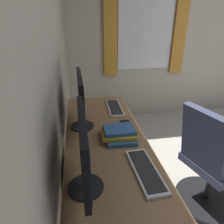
{
  "coord_description": "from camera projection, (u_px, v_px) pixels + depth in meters",
  "views": [
    {
      "loc": [
        -1.12,
        2.06,
        1.6
      ],
      "look_at": [
        0.24,
        1.82,
        0.95
      ],
      "focal_mm": 32.73,
      "sensor_mm": 36.0,
      "label": 1
    }
  ],
  "objects": [
    {
      "name": "mouse_main",
      "position": [
        125.0,
        122.0,
        1.81
      ],
      "size": [
        0.06,
        0.1,
        0.03
      ],
      "primitive_type": "ellipsoid",
      "color": "black",
      "rests_on": "desk"
    },
    {
      "name": "curtain_near",
      "position": [
        180.0,
        32.0,
        3.17
      ],
      "size": [
        0.05,
        0.2,
        1.26
      ],
      "primitive_type": "cube",
      "color": "gold"
    },
    {
      "name": "keyboard_spare",
      "position": [
        115.0,
        108.0,
        2.11
      ],
      "size": [
        0.42,
        0.15,
        0.02
      ],
      "color": "silver",
      "rests_on": "desk"
    },
    {
      "name": "desk",
      "position": [
        106.0,
        146.0,
        1.64
      ],
      "size": [
        1.81,
        0.62,
        0.73
      ],
      "color": "#936D47",
      "rests_on": "ground"
    },
    {
      "name": "monitor_secondary",
      "position": [
        81.0,
        98.0,
        1.66
      ],
      "size": [
        0.57,
        0.2,
        0.46
      ],
      "color": "black",
      "rests_on": "desk"
    },
    {
      "name": "keyboard_main",
      "position": [
        146.0,
        170.0,
        1.25
      ],
      "size": [
        0.43,
        0.16,
        0.02
      ],
      "color": "silver",
      "rests_on": "desk"
    },
    {
      "name": "drawer_pedestal",
      "position": [
        107.0,
        194.0,
        1.58
      ],
      "size": [
        0.4,
        0.51,
        0.69
      ],
      "color": "#936D47",
      "rests_on": "ground"
    },
    {
      "name": "curtain_far",
      "position": [
        110.0,
        33.0,
        3.01
      ],
      "size": [
        0.05,
        0.2,
        1.26
      ],
      "primitive_type": "cube",
      "color": "gold"
    },
    {
      "name": "office_chair",
      "position": [
        209.0,
        166.0,
        1.72
      ],
      "size": [
        0.56,
        0.6,
        0.97
      ],
      "color": "#383D56",
      "rests_on": "ground"
    },
    {
      "name": "window_panel",
      "position": [
        145.0,
        33.0,
        3.12
      ],
      "size": [
        0.02,
        0.86,
        1.1
      ],
      "primitive_type": "cube",
      "color": "white"
    },
    {
      "name": "monitor_primary",
      "position": [
        84.0,
        150.0,
        1.03
      ],
      "size": [
        0.54,
        0.2,
        0.45
      ],
      "color": "black",
      "rests_on": "desk"
    },
    {
      "name": "book_stack_near",
      "position": [
        119.0,
        134.0,
        1.58
      ],
      "size": [
        0.27,
        0.27,
        0.09
      ],
      "color": "#38669E",
      "rests_on": "desk"
    },
    {
      "name": "wall_right",
      "position": [
        202.0,
        37.0,
        3.35
      ],
      "size": [
        0.1,
        5.01,
        2.6
      ],
      "primitive_type": "cube",
      "color": "beige",
      "rests_on": "ground"
    },
    {
      "name": "wall_back",
      "position": [
        40.0,
        78.0,
        1.09
      ],
      "size": [
        4.79,
        0.1,
        2.6
      ],
      "primitive_type": "cube",
      "color": "beige",
      "rests_on": "ground"
    }
  ]
}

